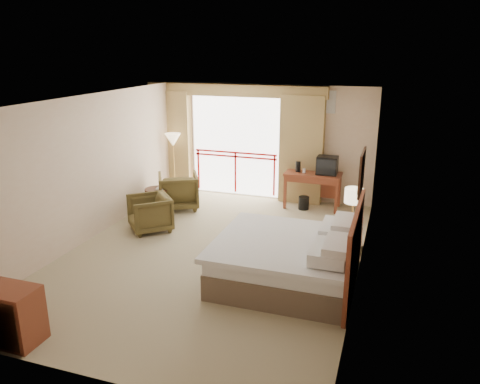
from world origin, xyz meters
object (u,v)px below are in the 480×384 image
(floor_lamp, at_px, (173,142))
(desk, at_px, (313,180))
(tv, at_px, (327,165))
(armchair_far, at_px, (179,208))
(side_table, at_px, (157,197))
(wastebasket, at_px, (304,203))
(table_lamp, at_px, (354,196))
(armchair_near, at_px, (151,230))
(nightstand, at_px, (350,235))
(bed, at_px, (290,259))

(floor_lamp, bearing_deg, desk, 1.51)
(desk, distance_m, tv, 0.49)
(armchair_far, height_order, side_table, side_table)
(wastebasket, bearing_deg, floor_lamp, 177.55)
(table_lamp, xyz_separation_m, tv, (-0.77, 2.01, 0.02))
(armchair_far, bearing_deg, armchair_near, 63.77)
(nightstand, bearing_deg, bed, -115.91)
(bed, bearing_deg, armchair_far, 140.28)
(table_lamp, bearing_deg, nightstand, -90.00)
(bed, xyz_separation_m, tv, (0.01, 3.61, 0.64))
(wastebasket, height_order, floor_lamp, floor_lamp)
(bed, xyz_separation_m, side_table, (-3.46, 2.15, 0.01))
(wastebasket, height_order, armchair_far, armchair_far)
(side_table, bearing_deg, floor_lamp, 100.89)
(armchair_near, xyz_separation_m, floor_lamp, (-0.62, 2.37, 1.31))
(desk, distance_m, wastebasket, 0.56)
(armchair_far, bearing_deg, side_table, 30.46)
(table_lamp, distance_m, armchair_near, 4.03)
(bed, xyz_separation_m, armchair_far, (-3.17, 2.63, -0.38))
(nightstand, distance_m, side_table, 4.27)
(tv, relative_size, armchair_far, 0.51)
(table_lamp, distance_m, side_table, 4.31)
(desk, bearing_deg, armchair_far, -161.77)
(nightstand, relative_size, side_table, 0.98)
(tv, bearing_deg, wastebasket, -144.05)
(wastebasket, bearing_deg, armchair_near, -140.04)
(bed, xyz_separation_m, wastebasket, (-0.45, 3.44, -0.23))
(wastebasket, bearing_deg, armchair_far, -163.38)
(side_table, bearing_deg, wastebasket, 23.25)
(armchair_near, xyz_separation_m, side_table, (-0.34, 0.94, 0.38))
(bed, bearing_deg, tv, 89.92)
(table_lamp, relative_size, tv, 1.27)
(armchair_far, distance_m, side_table, 0.68)
(bed, relative_size, armchair_far, 2.40)
(armchair_far, bearing_deg, wastebasket, 168.18)
(armchair_near, relative_size, floor_lamp, 0.52)
(tv, height_order, armchair_far, tv)
(bed, distance_m, armchair_near, 3.36)
(nightstand, xyz_separation_m, desk, (-1.07, 2.12, 0.36))
(wastebasket, xyz_separation_m, floor_lamp, (-3.28, 0.14, 1.16))
(table_lamp, height_order, desk, table_lamp)
(armchair_far, xyz_separation_m, floor_lamp, (-0.57, 0.95, 1.31))
(desk, height_order, floor_lamp, floor_lamp)
(table_lamp, distance_m, wastebasket, 2.37)
(nightstand, bearing_deg, armchair_far, 165.30)
(desk, bearing_deg, side_table, -156.00)
(bed, distance_m, desk, 3.69)
(tv, bearing_deg, armchair_near, -126.96)
(armchair_far, xyz_separation_m, armchair_near, (0.05, -1.42, 0.00))
(nightstand, bearing_deg, wastebasket, 123.52)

